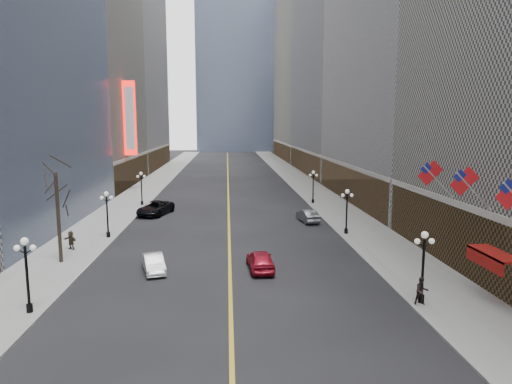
{
  "coord_description": "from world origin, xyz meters",
  "views": [
    {
      "loc": [
        -0.13,
        3.77,
        11.12
      ],
      "look_at": [
        1.06,
        22.52,
        8.3
      ],
      "focal_mm": 32.0,
      "sensor_mm": 36.0,
      "label": 1
    }
  ],
  "objects": [
    {
      "name": "sidewalk_east",
      "position": [
        14.0,
        70.0,
        0.07
      ],
      "size": [
        6.0,
        230.0,
        0.15
      ],
      "primitive_type": "cube",
      "color": "gray",
      "rests_on": "ground"
    },
    {
      "name": "sidewalk_west",
      "position": [
        -14.0,
        70.0,
        0.07
      ],
      "size": [
        6.0,
        230.0,
        0.15
      ],
      "primitive_type": "cube",
      "color": "gray",
      "rests_on": "ground"
    },
    {
      "name": "lane_line",
      "position": [
        0.0,
        80.0,
        0.01
      ],
      "size": [
        0.25,
        200.0,
        0.02
      ],
      "primitive_type": "cube",
      "color": "gold",
      "rests_on": "ground"
    },
    {
      "name": "bldg_east_c",
      "position": [
        29.88,
        106.0,
        24.18
      ],
      "size": [
        26.6,
        40.6,
        48.8
      ],
      "color": "gray",
      "rests_on": "ground"
    },
    {
      "name": "bldg_east_d",
      "position": [
        29.9,
        149.0,
        31.17
      ],
      "size": [
        26.6,
        46.6,
        62.8
      ],
      "color": "gray",
      "rests_on": "ground"
    },
    {
      "name": "bldg_west_c",
      "position": [
        -29.88,
        87.0,
        25.19
      ],
      "size": [
        26.6,
        30.6,
        50.8
      ],
      "color": "gray",
      "rests_on": "ground"
    },
    {
      "name": "bldg_west_d",
      "position": [
        -29.92,
        121.0,
        36.17
      ],
      "size": [
        26.6,
        38.6,
        72.8
      ],
      "color": "#B8B5AF",
      "rests_on": "ground"
    },
    {
      "name": "streetlamp_east_1",
      "position": [
        11.8,
        30.0,
        2.9
      ],
      "size": [
        1.26,
        0.44,
        4.52
      ],
      "color": "black",
      "rests_on": "sidewalk_east"
    },
    {
      "name": "streetlamp_east_2",
      "position": [
        11.8,
        48.0,
        2.9
      ],
      "size": [
        1.26,
        0.44,
        4.52
      ],
      "color": "black",
      "rests_on": "sidewalk_east"
    },
    {
      "name": "streetlamp_east_3",
      "position": [
        11.8,
        66.0,
        2.9
      ],
      "size": [
        1.26,
        0.44,
        4.52
      ],
      "color": "black",
      "rests_on": "sidewalk_east"
    },
    {
      "name": "streetlamp_west_1",
      "position": [
        -11.8,
        30.0,
        2.9
      ],
      "size": [
        1.26,
        0.44,
        4.52
      ],
      "color": "black",
      "rests_on": "sidewalk_west"
    },
    {
      "name": "streetlamp_west_2",
      "position": [
        -11.8,
        48.0,
        2.9
      ],
      "size": [
        1.26,
        0.44,
        4.52
      ],
      "color": "black",
      "rests_on": "sidewalk_west"
    },
    {
      "name": "streetlamp_west_3",
      "position": [
        -11.8,
        66.0,
        2.9
      ],
      "size": [
        1.26,
        0.44,
        4.52
      ],
      "color": "black",
      "rests_on": "sidewalk_west"
    },
    {
      "name": "flag_4",
      "position": [
        15.31,
        32.0,
        7.29
      ],
      "size": [
        2.87,
        0.12,
        2.87
      ],
      "color": "#B2B2B7",
      "rests_on": "ground"
    },
    {
      "name": "flag_5",
      "position": [
        15.31,
        37.0,
        7.29
      ],
      "size": [
        2.87,
        0.12,
        2.87
      ],
      "color": "#B2B2B7",
      "rests_on": "ground"
    },
    {
      "name": "awning_c",
      "position": [
        16.11,
        30.0,
        3.08
      ],
      "size": [
        1.4,
        4.0,
        0.93
      ],
      "color": "maroon",
      "rests_on": "ground"
    },
    {
      "name": "theatre_marquee",
      "position": [
        -15.88,
        80.0,
        12.0
      ],
      "size": [
        2.0,
        0.55,
        12.0
      ],
      "color": "red",
      "rests_on": "ground"
    },
    {
      "name": "tree_west_far",
      "position": [
        -13.5,
        40.0,
        6.24
      ],
      "size": [
        3.6,
        3.6,
        7.92
      ],
      "color": "#2D231C",
      "rests_on": "sidewalk_west"
    },
    {
      "name": "car_nb_mid",
      "position": [
        -5.75,
        37.49,
        0.66
      ],
      "size": [
        2.42,
        4.25,
        1.32
      ],
      "primitive_type": "imported",
      "rotation": [
        0.0,
        0.0,
        0.27
      ],
      "color": "silver",
      "rests_on": "ground"
    },
    {
      "name": "car_nb_far",
      "position": [
        -9.0,
        59.59,
        0.85
      ],
      "size": [
        4.47,
        6.68,
        1.7
      ],
      "primitive_type": "imported",
      "rotation": [
        0.0,
        0.0,
        -0.29
      ],
      "color": "black",
      "rests_on": "ground"
    },
    {
      "name": "car_sb_mid",
      "position": [
        2.34,
        37.42,
        0.78
      ],
      "size": [
        2.13,
        4.69,
        1.56
      ],
      "primitive_type": "imported",
      "rotation": [
        0.0,
        0.0,
        3.21
      ],
      "color": "maroon",
      "rests_on": "ground"
    },
    {
      "name": "car_sb_far",
      "position": [
        9.0,
        54.36,
        0.72
      ],
      "size": [
        2.16,
        4.57,
        1.45
      ],
      "primitive_type": "imported",
      "rotation": [
        0.0,
        0.0,
        3.29
      ],
      "color": "#54585C",
      "rests_on": "ground"
    },
    {
      "name": "ped_east_walk",
      "position": [
        11.65,
        29.66,
        1.01
      ],
      "size": [
        0.85,
        0.48,
        1.72
      ],
      "primitive_type": "imported",
      "rotation": [
        0.0,
        0.0,
        -0.02
      ],
      "color": "black",
      "rests_on": "sidewalk_east"
    },
    {
      "name": "ped_west_far",
      "position": [
        -13.94,
        43.74,
        0.97
      ],
      "size": [
        1.53,
        1.17,
        1.65
      ],
      "primitive_type": "imported",
      "rotation": [
        0.0,
        0.0,
        -0.55
      ],
      "color": "#34291D",
      "rests_on": "sidewalk_west"
    }
  ]
}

